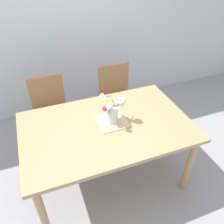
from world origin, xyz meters
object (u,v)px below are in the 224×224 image
at_px(dining_table, 107,132).
at_px(flower_vase, 112,108).
at_px(chair_left, 50,107).
at_px(chair_right, 117,94).

distance_m(dining_table, flower_vase, 0.26).
bearing_deg(dining_table, chair_left, 117.57).
relative_size(dining_table, chair_left, 1.82).
height_order(chair_right, flower_vase, flower_vase).
bearing_deg(flower_vase, dining_table, -151.79).
distance_m(chair_left, flower_vase, 1.05).
xyz_separation_m(chair_left, flower_vase, (0.52, -0.82, 0.41)).
distance_m(dining_table, chair_right, 0.98).
xyz_separation_m(dining_table, chair_right, (0.45, 0.86, -0.16)).
bearing_deg(chair_left, chair_right, -180.00).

